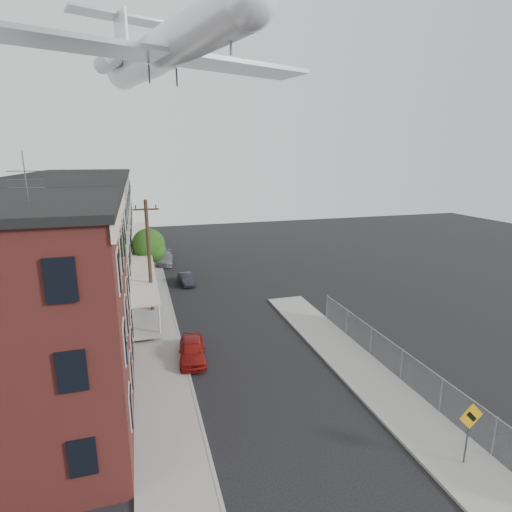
% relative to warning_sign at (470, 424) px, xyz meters
% --- Properties ---
extents(ground, '(120.00, 120.00, 0.00)m').
position_rel_warning_sign_xyz_m(ground, '(-5.60, 1.03, -1.88)').
color(ground, black).
rests_on(ground, ground).
extents(sidewalk_left, '(3.00, 62.00, 0.12)m').
position_rel_warning_sign_xyz_m(sidewalk_left, '(-11.10, 25.03, -1.82)').
color(sidewalk_left, gray).
rests_on(sidewalk_left, ground).
extents(sidewalk_right, '(3.00, 26.00, 0.12)m').
position_rel_warning_sign_xyz_m(sidewalk_right, '(-0.10, 7.03, -1.82)').
color(sidewalk_right, gray).
rests_on(sidewalk_right, ground).
extents(curb_left, '(0.15, 62.00, 0.14)m').
position_rel_warning_sign_xyz_m(curb_left, '(-9.65, 25.03, -1.81)').
color(curb_left, gray).
rests_on(curb_left, ground).
extents(curb_right, '(0.15, 26.00, 0.14)m').
position_rel_warning_sign_xyz_m(curb_right, '(-1.55, 7.03, -1.81)').
color(curb_right, gray).
rests_on(curb_right, ground).
extents(corner_building, '(10.31, 12.30, 12.15)m').
position_rel_warning_sign_xyz_m(corner_building, '(-17.60, 8.03, 3.28)').
color(corner_building, black).
rests_on(corner_building, ground).
extents(row_house_a, '(11.98, 7.00, 10.30)m').
position_rel_warning_sign_xyz_m(row_house_a, '(-17.56, 17.53, 3.25)').
color(row_house_a, slate).
rests_on(row_house_a, ground).
extents(row_house_b, '(11.98, 7.00, 10.30)m').
position_rel_warning_sign_xyz_m(row_house_b, '(-17.56, 24.53, 3.25)').
color(row_house_b, '#706558').
rests_on(row_house_b, ground).
extents(row_house_c, '(11.98, 7.00, 10.30)m').
position_rel_warning_sign_xyz_m(row_house_c, '(-17.56, 31.53, 3.25)').
color(row_house_c, slate).
rests_on(row_house_c, ground).
extents(row_house_d, '(11.98, 7.00, 10.30)m').
position_rel_warning_sign_xyz_m(row_house_d, '(-17.56, 38.53, 3.25)').
color(row_house_d, '#706558').
rests_on(row_house_d, ground).
extents(row_house_e, '(11.98, 7.00, 10.30)m').
position_rel_warning_sign_xyz_m(row_house_e, '(-17.56, 45.53, 3.25)').
color(row_house_e, slate).
rests_on(row_house_e, ground).
extents(chainlink_fence, '(0.06, 18.06, 1.90)m').
position_rel_warning_sign_xyz_m(chainlink_fence, '(1.40, 6.03, -0.89)').
color(chainlink_fence, gray).
rests_on(chainlink_fence, ground).
extents(warning_sign, '(1.10, 0.11, 2.80)m').
position_rel_warning_sign_xyz_m(warning_sign, '(0.00, 0.00, 0.00)').
color(warning_sign, '#515156').
rests_on(warning_sign, ground).
extents(utility_pole, '(1.80, 0.26, 9.00)m').
position_rel_warning_sign_xyz_m(utility_pole, '(-11.20, 19.03, 2.79)').
color(utility_pole, black).
rests_on(utility_pole, ground).
extents(street_tree, '(3.22, 3.20, 5.20)m').
position_rel_warning_sign_xyz_m(street_tree, '(-10.87, 28.95, 1.57)').
color(street_tree, black).
rests_on(street_tree, ground).
extents(car_near, '(1.96, 4.03, 1.32)m').
position_rel_warning_sign_xyz_m(car_near, '(-9.20, 11.60, -1.22)').
color(car_near, maroon).
rests_on(car_near, ground).
extents(car_mid, '(1.40, 3.34, 1.07)m').
position_rel_warning_sign_xyz_m(car_mid, '(-7.76, 26.56, -1.35)').
color(car_mid, black).
rests_on(car_mid, ground).
extents(car_far, '(2.30, 4.65, 1.30)m').
position_rel_warning_sign_xyz_m(car_far, '(-9.20, 34.81, -1.23)').
color(car_far, slate).
rests_on(car_far, ground).
extents(airplane, '(24.51, 28.04, 8.12)m').
position_rel_warning_sign_xyz_m(airplane, '(-8.82, 26.12, 18.67)').
color(airplane, white).
rests_on(airplane, ground).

